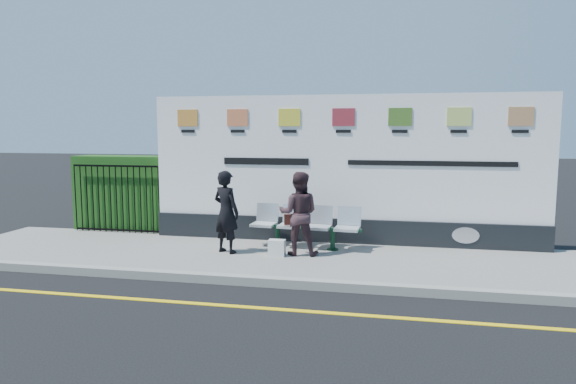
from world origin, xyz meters
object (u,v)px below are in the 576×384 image
object	(u,v)px
bench	(305,237)
woman_left	(226,212)
woman_right	(299,213)
billboard	(343,179)

from	to	relation	value
bench	woman_left	world-z (taller)	woman_left
bench	woman_right	distance (m)	0.76
billboard	bench	world-z (taller)	billboard
billboard	bench	xyz separation A→B (m)	(-0.67, -0.70, -1.07)
woman_left	woman_right	size ratio (longest dim) A/B	1.01
woman_left	woman_right	bearing A→B (deg)	-150.76
billboard	bench	bearing A→B (deg)	-133.77
billboard	woman_left	bearing A→B (deg)	-146.64
billboard	woman_left	distance (m)	2.51
billboard	woman_left	xyz separation A→B (m)	(-2.05, -1.35, -0.52)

